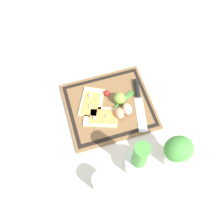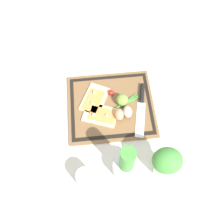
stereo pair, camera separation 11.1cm
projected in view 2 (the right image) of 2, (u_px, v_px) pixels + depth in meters
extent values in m
plane|color=silver|center=(111.00, 107.00, 1.27)|extent=(6.00, 6.00, 0.00)
cube|color=brown|center=(111.00, 106.00, 1.27)|extent=(0.41, 0.37, 0.01)
cube|color=black|center=(111.00, 105.00, 1.26)|extent=(0.39, 0.34, 0.00)
cube|color=brown|center=(111.00, 105.00, 1.26)|extent=(0.35, 0.30, 0.00)
cube|color=beige|center=(95.00, 99.00, 1.27)|extent=(0.16, 0.19, 0.01)
cube|color=#E08E47|center=(94.00, 100.00, 1.26)|extent=(0.12, 0.14, 0.00)
sphere|color=silver|center=(94.00, 92.00, 1.27)|extent=(0.02, 0.02, 0.02)
sphere|color=silver|center=(92.00, 103.00, 1.25)|extent=(0.01, 0.01, 0.01)
cube|color=beige|center=(100.00, 115.00, 1.23)|extent=(0.18, 0.15, 0.01)
cube|color=#E08E47|center=(103.00, 115.00, 1.23)|extent=(0.14, 0.11, 0.00)
sphere|color=silver|center=(94.00, 115.00, 1.22)|extent=(0.02, 0.02, 0.02)
sphere|color=silver|center=(107.00, 115.00, 1.22)|extent=(0.01, 0.01, 0.01)
cube|color=silver|center=(140.00, 120.00, 1.22)|extent=(0.08, 0.19, 0.00)
cylinder|color=black|center=(142.00, 93.00, 1.28)|extent=(0.04, 0.10, 0.02)
ellipsoid|color=tan|center=(119.00, 114.00, 1.21)|extent=(0.04, 0.06, 0.04)
ellipsoid|color=beige|center=(128.00, 112.00, 1.22)|extent=(0.04, 0.06, 0.04)
sphere|color=#7FB742|center=(122.00, 100.00, 1.24)|extent=(0.06, 0.06, 0.06)
sphere|color=red|center=(111.00, 93.00, 1.28)|extent=(0.03, 0.03, 0.03)
cylinder|color=#47933D|center=(115.00, 109.00, 1.25)|extent=(0.25, 0.11, 0.01)
cylinder|color=#47933D|center=(115.00, 109.00, 1.25)|extent=(0.24, 0.13, 0.01)
cylinder|color=#47933D|center=(115.00, 109.00, 1.25)|extent=(0.23, 0.14, 0.01)
cylinder|color=white|center=(126.00, 167.00, 1.10)|extent=(0.11, 0.11, 0.07)
cylinder|color=#47933D|center=(127.00, 161.00, 1.01)|extent=(0.06, 0.06, 0.19)
cylinder|color=silver|center=(86.00, 178.00, 1.07)|extent=(0.08, 0.08, 0.08)
cylinder|color=#D16023|center=(86.00, 180.00, 1.10)|extent=(0.07, 0.07, 0.03)
cylinder|color=silver|center=(85.00, 176.00, 1.03)|extent=(0.07, 0.07, 0.01)
cylinder|color=silver|center=(163.00, 167.00, 1.09)|extent=(0.08, 0.08, 0.10)
ellipsoid|color=#47933D|center=(167.00, 161.00, 1.00)|extent=(0.12, 0.11, 0.10)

